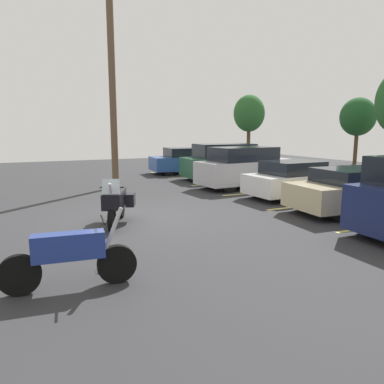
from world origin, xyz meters
The scene contains 12 objects.
ground centered at (0.00, 0.00, -0.05)m, with size 44.00×44.00×0.10m, color #2D2D30.
motorcycle_touring centered at (0.47, -0.63, 0.64)m, with size 2.07×1.21×1.36m.
motorcycle_second centered at (4.21, -2.29, 0.57)m, with size 0.62×2.18×1.32m.
parking_stripes centered at (-0.74, 6.67, 0.00)m, with size 20.48×4.86×0.01m.
car_blue centered at (-9.65, 6.26, 0.74)m, with size 2.30×4.87×1.52m.
car_green centered at (-6.39, 6.92, 0.91)m, with size 2.20×4.93×1.85m.
car_silver centered at (-3.60, 6.34, 0.90)m, with size 2.15×4.95×1.82m.
car_white centered at (-0.69, 6.74, 0.68)m, with size 1.93×4.41×1.41m.
car_champagne centered at (2.11, 6.80, 0.69)m, with size 2.15×4.92×1.39m.
utility_pole centered at (-6.11, 0.94, 4.69)m, with size 0.99×1.63×9.14m.
tree_far_left centered at (-9.84, 20.26, 3.50)m, with size 2.60×2.60×4.94m.
tree_center_left centered at (-18.33, 16.23, 4.00)m, with size 2.82×2.82×5.68m.
Camera 1 is at (10.21, -2.92, 2.59)m, focal length 34.32 mm.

